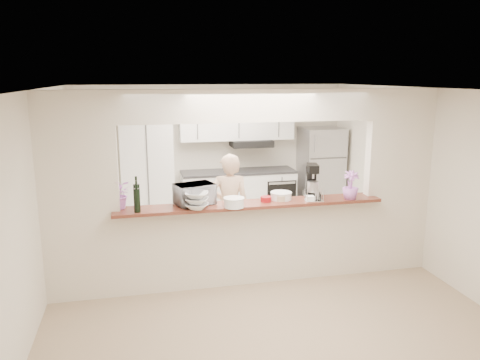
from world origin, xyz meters
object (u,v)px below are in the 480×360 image
object	(u,v)px
refrigerator	(320,172)
stand_mixer	(312,182)
person	(229,208)
toaster_oven	(194,194)

from	to	relation	value
refrigerator	stand_mixer	xyz separation A→B (m)	(-1.20, -2.59, 0.44)
refrigerator	stand_mixer	world-z (taller)	refrigerator
stand_mixer	person	xyz separation A→B (m)	(-0.96, 0.74, -0.50)
refrigerator	toaster_oven	bearing A→B (deg)	-136.61
stand_mixer	person	world-z (taller)	person
toaster_oven	person	world-z (taller)	person
toaster_oven	stand_mixer	bearing A→B (deg)	-16.78
stand_mixer	refrigerator	bearing A→B (deg)	65.16
toaster_oven	stand_mixer	world-z (taller)	stand_mixer
toaster_oven	person	bearing A→B (deg)	34.32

